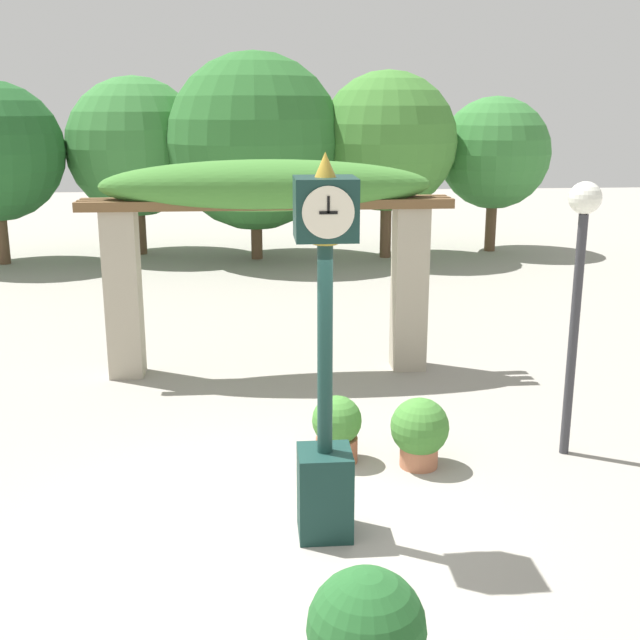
% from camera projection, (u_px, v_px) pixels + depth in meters
% --- Properties ---
extents(ground_plane, '(60.00, 60.00, 0.00)m').
position_uv_depth(ground_plane, '(282.00, 527.00, 7.27)').
color(ground_plane, gray).
extents(pedestal_clock, '(0.50, 0.55, 3.35)m').
position_uv_depth(pedestal_clock, '(325.00, 372.00, 6.79)').
color(pedestal_clock, '#14332D').
rests_on(pedestal_clock, ground).
extents(pergola, '(5.09, 1.07, 3.01)m').
position_uv_depth(pergola, '(267.00, 210.00, 10.98)').
color(pergola, '#A89E89').
rests_on(pergola, ground).
extents(potted_plant_near_left, '(0.53, 0.53, 0.74)m').
position_uv_depth(potted_plant_near_left, '(337.00, 428.00, 8.54)').
color(potted_plant_near_left, '#9E563D').
rests_on(potted_plant_near_left, ground).
extents(potted_plant_near_right, '(0.62, 0.62, 0.75)m').
position_uv_depth(potted_plant_near_right, '(420.00, 431.00, 8.42)').
color(potted_plant_near_right, '#B26B4C').
rests_on(potted_plant_near_right, ground).
extents(potted_plant_far_left, '(0.75, 0.75, 0.96)m').
position_uv_depth(potted_plant_far_left, '(366.00, 635.00, 4.96)').
color(potted_plant_far_left, gray).
rests_on(potted_plant_far_left, ground).
extents(lamp_post, '(0.33, 0.33, 2.97)m').
position_uv_depth(lamp_post, '(580.00, 257.00, 8.28)').
color(lamp_post, '#333338').
rests_on(lamp_post, ground).
extents(tree_line, '(15.29, 4.77, 4.98)m').
position_uv_depth(tree_line, '(242.00, 146.00, 19.55)').
color(tree_line, brown).
rests_on(tree_line, ground).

